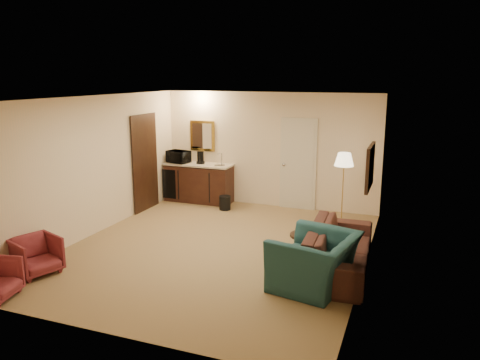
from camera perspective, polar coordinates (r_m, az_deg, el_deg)
The scene contains 11 objects.
ground at distance 8.28m, azimuth -2.81°, elevation -8.31°, with size 6.00×6.00×0.00m, color #9B744E.
room_walls at distance 8.57m, azimuth -1.47°, elevation 4.31°, with size 5.02×6.01×2.61m.
wetbar_cabinet at distance 11.18m, azimuth -5.05°, elevation -0.32°, with size 1.64×0.58×0.92m, color #371D11.
sofa at distance 7.46m, azimuth 12.00°, elevation -7.30°, with size 2.31×0.67×0.90m, color black.
teal_armchair at distance 6.75m, azimuth 9.12°, elevation -8.71°, with size 1.19×0.77×1.04m, color #1C4747.
rose_chair_near at distance 7.81m, azimuth -23.63°, elevation -8.22°, with size 0.62×0.58×0.64m, color maroon.
coffee_table at distance 7.53m, azimuth 9.44°, elevation -8.55°, with size 0.90×0.61×0.52m, color black.
floor_lamp at distance 9.68m, azimuth 12.42°, elevation -0.96°, with size 0.39×0.39×1.46m, color #B48E3C.
waste_bin at distance 10.52m, azimuth -1.85°, elevation -2.79°, with size 0.25×0.25×0.32m, color black.
microwave at distance 11.23m, azimuth -7.53°, elevation 3.00°, with size 0.52×0.29×0.35m, color black.
coffee_maker at distance 11.05m, azimuth -4.84°, elevation 2.74°, with size 0.15×0.15×0.29m, color black.
Camera 1 is at (3.10, -7.08, 2.96)m, focal length 35.00 mm.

